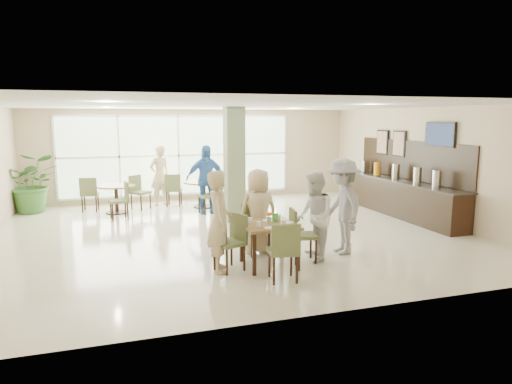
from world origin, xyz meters
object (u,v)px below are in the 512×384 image
object	(u,v)px
buffet_counter	(400,194)
teen_far	(258,211)
adult_b	(236,178)
teen_right	(314,216)
adult_a	(206,179)
round_table_left	(116,193)
potted_plant	(32,183)
round_table_right	(204,187)
teen_left	(219,221)
teen_standing	(343,206)
adult_standing	(160,176)
main_table	(269,229)

from	to	relation	value
buffet_counter	teen_far	world-z (taller)	buffet_counter
adult_b	teen_right	bearing A→B (deg)	11.11
adult_a	adult_b	world-z (taller)	adult_a
round_table_left	adult_b	distance (m)	3.36
potted_plant	round_table_right	bearing A→B (deg)	-8.36
round_table_right	adult_b	size ratio (longest dim) A/B	0.73
teen_left	teen_far	xyz separation A→B (m)	(0.93, 0.79, -0.04)
buffet_counter	teen_standing	distance (m)	4.06
adult_b	adult_standing	bearing A→B (deg)	-97.12
main_table	adult_b	xyz separation A→B (m)	(0.91, 5.50, 0.15)
round_table_left	buffet_counter	bearing A→B (deg)	-19.88
teen_standing	teen_far	bearing A→B (deg)	-102.82
adult_a	adult_b	bearing A→B (deg)	34.57
teen_left	teen_far	bearing A→B (deg)	-43.30
teen_standing	adult_b	distance (m)	5.23
teen_right	adult_b	bearing A→B (deg)	-169.68
teen_right	adult_standing	xyz separation A→B (m)	(-2.08, 6.13, 0.08)
teen_left	round_table_left	bearing A→B (deg)	22.38
teen_right	adult_a	xyz separation A→B (m)	(-1.02, 4.68, 0.11)
round_table_left	teen_standing	size ratio (longest dim) A/B	0.55
buffet_counter	potted_plant	bearing A→B (deg)	160.17
potted_plant	teen_left	xyz separation A→B (m)	(3.72, -6.26, 0.04)
round_table_right	teen_far	world-z (taller)	teen_far
buffet_counter	adult_b	xyz separation A→B (m)	(-3.74, 2.57, 0.25)
round_table_right	teen_right	xyz separation A→B (m)	(0.91, -5.51, 0.21)
round_table_left	adult_standing	xyz separation A→B (m)	(1.24, 0.72, 0.33)
teen_left	adult_standing	world-z (taller)	adult_standing
main_table	teen_left	size ratio (longest dim) A/B	0.54
buffet_counter	teen_left	distance (m)	6.25
round_table_right	potted_plant	size ratio (longest dim) A/B	0.73
round_table_right	adult_b	bearing A→B (deg)	-5.53
buffet_counter	teen_standing	size ratio (longest dim) A/B	2.61
adult_b	round_table_right	bearing A→B (deg)	-84.11
potted_plant	adult_standing	bearing A→B (deg)	-0.90
teen_right	adult_standing	distance (m)	6.47
round_table_right	adult_b	world-z (taller)	adult_b
round_table_right	buffet_counter	bearing A→B (deg)	-29.62
adult_standing	round_table_left	bearing A→B (deg)	5.16
teen_left	teen_right	xyz separation A→B (m)	(1.75, 0.08, -0.04)
potted_plant	teen_right	bearing A→B (deg)	-48.49
teen_left	teen_far	world-z (taller)	teen_left
round_table_left	adult_a	bearing A→B (deg)	-17.51
teen_standing	adult_standing	bearing A→B (deg)	-150.06
buffet_counter	teen_right	size ratio (longest dim) A/B	2.94
adult_a	adult_standing	distance (m)	1.79
round_table_left	potted_plant	xyz separation A→B (m)	(-2.15, 0.77, 0.25)
teen_far	teen_standing	distance (m)	1.58
main_table	teen_left	distance (m)	0.89
buffet_counter	adult_a	xyz separation A→B (m)	(-4.79, 1.84, 0.36)
round_table_left	round_table_right	bearing A→B (deg)	2.35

